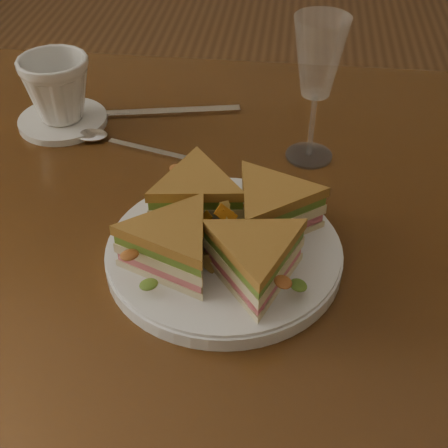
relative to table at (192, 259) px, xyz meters
name	(u,v)px	position (x,y,z in m)	size (l,w,h in m)	color
table	(192,259)	(0.00, 0.00, 0.00)	(1.20, 0.80, 0.75)	#361D0C
plate	(224,254)	(0.05, -0.10, 0.11)	(0.26, 0.26, 0.02)	white
sandwich_wedges	(224,228)	(0.05, -0.10, 0.14)	(0.27, 0.27, 0.06)	beige
crisps_mound	(224,231)	(0.05, -0.10, 0.14)	(0.09, 0.09, 0.05)	orange
spoon	(105,139)	(-0.14, 0.12, 0.10)	(0.18, 0.07, 0.01)	silver
knife	(164,112)	(-0.07, 0.21, 0.10)	(0.21, 0.06, 0.00)	silver
wine_glass	(319,61)	(0.14, 0.12, 0.24)	(0.07, 0.07, 0.19)	white
saucer	(63,121)	(-0.21, 0.16, 0.10)	(0.13, 0.13, 0.01)	white
coffee_cup	(57,89)	(-0.21, 0.16, 0.15)	(0.10, 0.10, 0.09)	white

